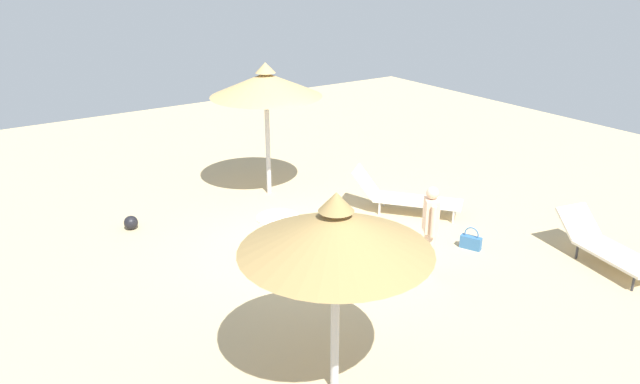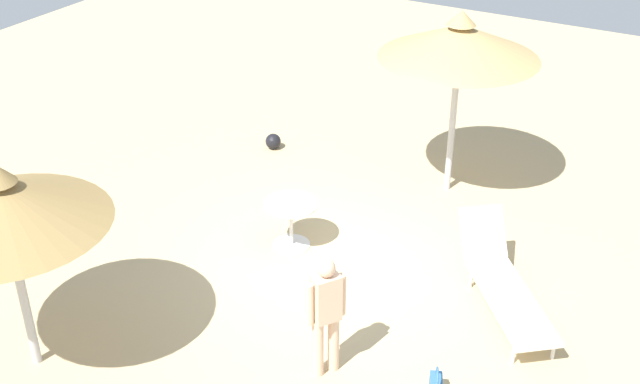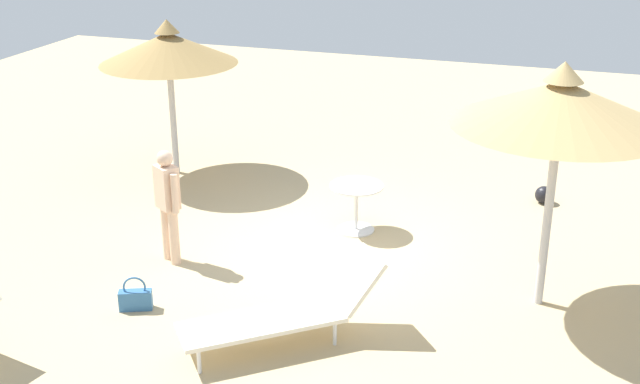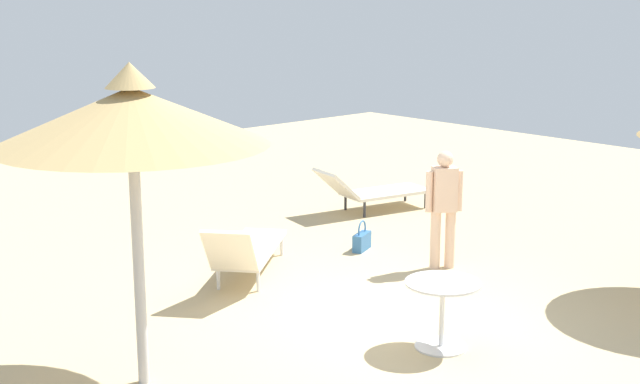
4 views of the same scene
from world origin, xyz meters
TOP-DOWN VIEW (x-y plane):
  - ground at (0.00, 0.00)m, footprint 24.00×24.00m
  - parasol_umbrella_back at (-0.48, -2.74)m, footprint 2.38×2.38m
  - lounge_chair_edge at (-2.21, -0.22)m, footprint 1.86×2.09m
  - lounge_chair_center at (-3.59, 3.41)m, footprint 1.07×2.02m
  - person_standing_near_right at (-0.86, 1.93)m, footprint 0.35×0.42m
  - handbag at (-2.12, 1.73)m, footprint 0.27×0.40m
  - side_table_round at (0.83, -0.11)m, footprint 0.76×0.76m

SIDE VIEW (x-z plane):
  - ground at x=0.00m, z-range -0.10..0.00m
  - handbag at x=-2.12m, z-range -0.07..0.35m
  - lounge_chair_center at x=-3.59m, z-range -0.03..0.73m
  - lounge_chair_edge at x=-2.21m, z-range -0.07..0.83m
  - side_table_round at x=0.83m, z-range 0.13..0.82m
  - person_standing_near_right at x=-0.86m, z-range 0.10..1.64m
  - parasol_umbrella_back at x=-0.48m, z-range 0.99..3.90m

